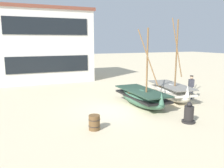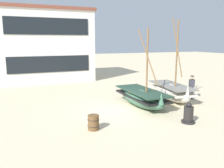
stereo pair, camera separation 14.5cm
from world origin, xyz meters
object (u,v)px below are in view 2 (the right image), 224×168
object	(u,v)px
wooden_barrel	(93,122)
fishing_boat_centre_large	(171,91)
fisherman_by_hull	(192,88)
capstan_winch	(188,115)
harbor_building_main	(45,45)
fishing_boat_near_left	(142,97)

from	to	relation	value
wooden_barrel	fishing_boat_centre_large	bearing A→B (deg)	25.63
fishing_boat_centre_large	wooden_barrel	xyz separation A→B (m)	(-6.72, -3.23, -0.26)
fisherman_by_hull	capstan_winch	size ratio (longest dim) A/B	1.59
wooden_barrel	harbor_building_main	world-z (taller)	harbor_building_main
fishing_boat_near_left	harbor_building_main	distance (m)	14.16
fishing_boat_near_left	fisherman_by_hull	bearing A→B (deg)	1.99
wooden_barrel	harbor_building_main	xyz separation A→B (m)	(-0.16, 15.85, 3.29)
fisherman_by_hull	capstan_winch	xyz separation A→B (m)	(-3.46, -3.77, -0.41)
harbor_building_main	fishing_boat_near_left	bearing A→B (deg)	-72.11
capstan_winch	wooden_barrel	size ratio (longest dim) A/B	1.51
fishing_boat_near_left	capstan_winch	bearing A→B (deg)	-80.60
fisherman_by_hull	capstan_winch	bearing A→B (deg)	-132.54
fisherman_by_hull	capstan_winch	world-z (taller)	fisherman_by_hull
fishing_boat_near_left	fisherman_by_hull	distance (m)	4.08
fishing_boat_near_left	harbor_building_main	size ratio (longest dim) A/B	0.52
fisherman_by_hull	wooden_barrel	xyz separation A→B (m)	(-8.15, -2.84, -0.48)
fishing_boat_centre_large	harbor_building_main	bearing A→B (deg)	118.62
fishing_boat_centre_large	fisherman_by_hull	size ratio (longest dim) A/B	3.31
fisherman_by_hull	capstan_winch	distance (m)	5.14
fisherman_by_hull	wooden_barrel	bearing A→B (deg)	-160.80
fisherman_by_hull	harbor_building_main	distance (m)	15.69
wooden_barrel	harbor_building_main	size ratio (longest dim) A/B	0.07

